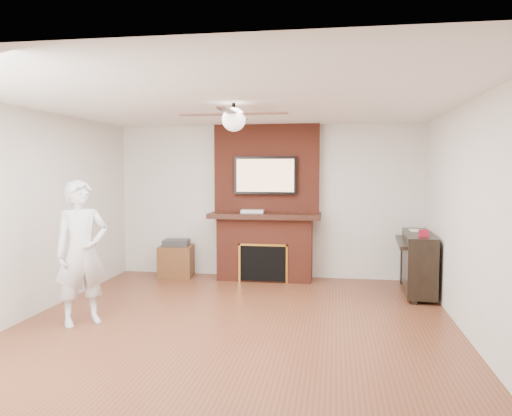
% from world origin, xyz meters
% --- Properties ---
extents(room_shell, '(5.36, 5.86, 2.86)m').
position_xyz_m(room_shell, '(0.00, 0.00, 1.25)').
color(room_shell, '#5D2F1B').
rests_on(room_shell, ground).
extents(fireplace, '(1.78, 0.64, 2.50)m').
position_xyz_m(fireplace, '(0.00, 2.55, 1.00)').
color(fireplace, maroon).
rests_on(fireplace, ground).
extents(tv, '(1.00, 0.08, 0.60)m').
position_xyz_m(tv, '(0.00, 2.50, 1.68)').
color(tv, black).
rests_on(tv, fireplace).
extents(ceiling_fan, '(1.21, 1.21, 0.31)m').
position_xyz_m(ceiling_fan, '(-0.00, 0.00, 2.33)').
color(ceiling_fan, black).
rests_on(ceiling_fan, room_shell).
extents(person, '(0.71, 0.72, 1.65)m').
position_xyz_m(person, '(-1.74, -0.16, 0.83)').
color(person, silver).
rests_on(person, ground).
extents(side_table, '(0.59, 0.59, 0.62)m').
position_xyz_m(side_table, '(-1.49, 2.48, 0.28)').
color(side_table, '#573218').
rests_on(side_table, ground).
extents(piano, '(0.58, 1.36, 0.96)m').
position_xyz_m(piano, '(2.29, 1.92, 0.47)').
color(piano, black).
rests_on(piano, ground).
extents(cable_box, '(0.37, 0.22, 0.05)m').
position_xyz_m(cable_box, '(-0.20, 2.45, 1.11)').
color(cable_box, silver).
rests_on(cable_box, fireplace).
extents(candle_orange, '(0.06, 0.06, 0.13)m').
position_xyz_m(candle_orange, '(-0.25, 2.34, 0.07)').
color(candle_orange, red).
rests_on(candle_orange, ground).
extents(candle_green, '(0.07, 0.07, 0.08)m').
position_xyz_m(candle_green, '(-0.02, 2.35, 0.04)').
color(candle_green, '#3C8635').
rests_on(candle_green, ground).
extents(candle_cream, '(0.08, 0.08, 0.11)m').
position_xyz_m(candle_cream, '(0.06, 2.30, 0.05)').
color(candle_cream, beige).
rests_on(candle_cream, ground).
extents(candle_blue, '(0.06, 0.06, 0.09)m').
position_xyz_m(candle_blue, '(0.30, 2.33, 0.04)').
color(candle_blue, '#2B5382').
rests_on(candle_blue, ground).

